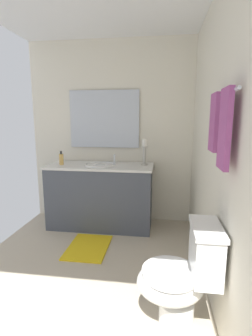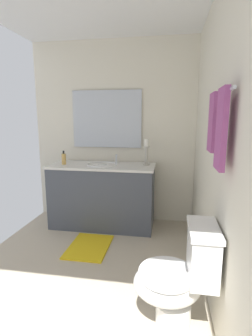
# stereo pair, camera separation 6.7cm
# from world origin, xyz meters

# --- Properties ---
(floor) EXTENTS (3.09, 2.25, 0.02)m
(floor) POSITION_xyz_m (0.00, 0.00, -0.01)
(floor) COLOR beige
(floor) RESTS_ON ground
(wall_back) EXTENTS (3.09, 0.04, 2.45)m
(wall_back) POSITION_xyz_m (0.00, 1.13, 1.23)
(wall_back) COLOR silver
(wall_back) RESTS_ON ground
(wall_left) EXTENTS (0.04, 2.25, 2.45)m
(wall_left) POSITION_xyz_m (-1.54, 0.00, 1.23)
(wall_left) COLOR silver
(wall_left) RESTS_ON ground
(vanity_cabinet) EXTENTS (0.58, 1.38, 0.83)m
(vanity_cabinet) POSITION_xyz_m (-1.22, -0.09, 0.42)
(vanity_cabinet) COLOR #474C56
(vanity_cabinet) RESTS_ON ground
(sink_basin) EXTENTS (0.40, 0.40, 0.24)m
(sink_basin) POSITION_xyz_m (-1.22, -0.09, 0.80)
(sink_basin) COLOR white
(sink_basin) RESTS_ON vanity_cabinet
(mirror) EXTENTS (0.02, 0.96, 0.77)m
(mirror) POSITION_xyz_m (-1.50, -0.09, 1.42)
(mirror) COLOR silver
(candle_holder_tall) EXTENTS (0.09, 0.09, 0.33)m
(candle_holder_tall) POSITION_xyz_m (-1.30, 0.48, 1.01)
(candle_holder_tall) COLOR #B7B2A5
(candle_holder_tall) RESTS_ON vanity_cabinet
(soap_bottle) EXTENTS (0.06, 0.06, 0.18)m
(soap_bottle) POSITION_xyz_m (-1.17, -0.59, 0.91)
(soap_bottle) COLOR #E5B259
(soap_bottle) RESTS_ON vanity_cabinet
(toilet) EXTENTS (0.39, 0.54, 0.75)m
(toilet) POSITION_xyz_m (0.36, 0.84, 0.37)
(toilet) COLOR white
(toilet) RESTS_ON ground
(towel_bar) EXTENTS (0.63, 0.02, 0.02)m
(towel_bar) POSITION_xyz_m (0.26, 1.07, 1.57)
(towel_bar) COLOR silver
(towel_near_vanity) EXTENTS (0.19, 0.03, 0.39)m
(towel_near_vanity) POSITION_xyz_m (0.10, 1.05, 1.39)
(towel_near_vanity) COLOR #A54C8C
(towel_near_vanity) RESTS_ON towel_bar
(towel_center) EXTENTS (0.19, 0.03, 0.46)m
(towel_center) POSITION_xyz_m (0.42, 1.05, 1.36)
(towel_center) COLOR #A54C8C
(towel_center) RESTS_ON towel_bar
(bath_mat) EXTENTS (0.60, 0.44, 0.02)m
(bath_mat) POSITION_xyz_m (-0.59, -0.09, 0.01)
(bath_mat) COLOR yellow
(bath_mat) RESTS_ON ground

